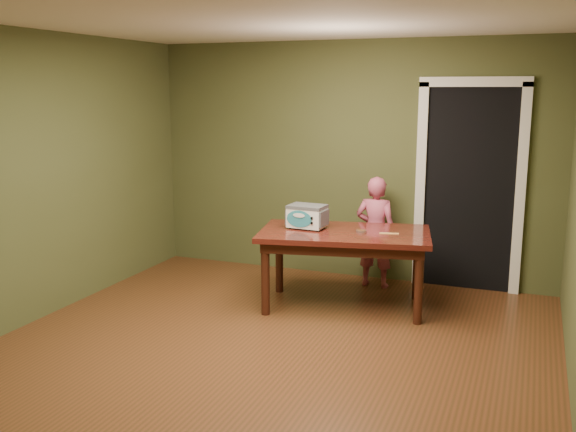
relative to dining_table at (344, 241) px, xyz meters
The scene contains 8 objects.
floor 1.60m from the dining_table, 100.66° to the right, with size 5.00×5.00×0.00m, color #5D2F1A.
room_shell 1.80m from the dining_table, 100.66° to the right, with size 4.52×5.02×2.61m.
doorway 1.74m from the dining_table, 52.57° to the left, with size 1.10×0.66×2.25m.
dining_table is the anchor object (origin of this frame).
toy_oven 0.44m from the dining_table, behind, with size 0.39×0.28×0.23m.
baking_pan 0.20m from the dining_table, ahead, with size 0.10×0.10×0.02m.
spatula 0.43m from the dining_table, ahead, with size 0.18×0.03×0.01m, color #FFCB6E.
child 0.78m from the dining_table, 81.02° to the left, with size 0.43×0.28×1.18m, color #C3506E.
Camera 1 is at (1.92, -4.31, 2.09)m, focal length 40.00 mm.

